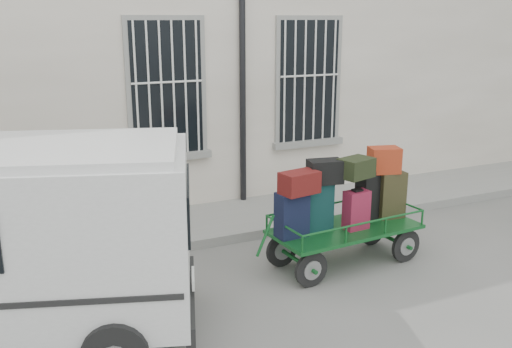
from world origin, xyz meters
The scene contains 4 objects.
ground centered at (0.00, 0.00, 0.00)m, with size 80.00×80.00×0.00m, color #60605B.
building centered at (0.00, 5.50, 3.00)m, with size 24.00×5.15×6.00m.
sidewalk centered at (0.00, 2.20, 0.07)m, with size 24.00×1.70×0.15m, color gray.
luggage_cart centered at (1.24, 0.04, 0.87)m, with size 2.52×1.12×1.60m.
Camera 1 is at (-3.00, -6.29, 3.38)m, focal length 40.00 mm.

